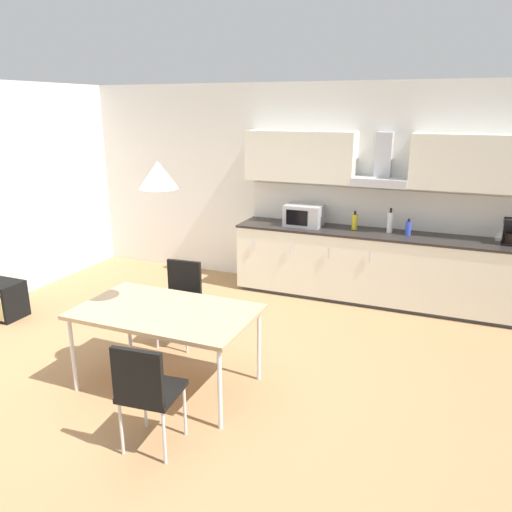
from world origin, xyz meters
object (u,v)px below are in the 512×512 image
Objects in this scene: microwave at (304,215)px; coffee_maker at (511,231)px; bottle_yellow at (355,222)px; bottle_white at (390,222)px; chair_near_right at (146,387)px; bottle_blue at (408,228)px; pendant_lamp at (158,175)px; dining_table at (166,314)px; guitar_amp at (1,299)px; chair_far_left at (181,294)px.

microwave is 1.60× the size of coffee_maker.
bottle_white is (0.44, 0.00, 0.03)m from bottle_yellow.
chair_near_right is at bearing -124.22° from coffee_maker.
bottle_blue is 0.65× the size of pendant_lamp.
bottle_yellow is at bearing 5.06° from microwave.
coffee_maker is at bearing 44.72° from dining_table.
guitar_amp is at bearing -157.78° from coffee_maker.
coffee_maker is 0.34× the size of chair_far_left.
bottle_white reaches higher than guitar_amp.
chair_near_right is (-0.69, -3.68, -0.48)m from bottle_yellow.
bottle_yellow is at bearing 178.97° from coffee_maker.
chair_near_right is (-0.02, -3.63, -0.52)m from microwave.
pendant_lamp is at bearing -97.75° from microwave.
microwave is 1.50× the size of pendant_lamp.
coffee_maker is at bearing -1.44° from bottle_white.
dining_table is 2.98× the size of guitar_amp.
dining_table is 0.93m from chair_near_right.
chair_near_right is at bearing -100.56° from bottle_yellow.
chair_far_left is at bearing 112.96° from chair_near_right.
chair_near_right is (-1.36, -3.63, -0.47)m from bottle_blue.
microwave reaches higher than chair_far_left.
bottle_blue is 3.29m from dining_table.
bottle_yellow reaches higher than chair_near_right.
bottle_blue is 0.67× the size of bottle_white.
bottle_white is at bearing 178.56° from coffee_maker.
bottle_yellow reaches higher than guitar_amp.
dining_table is (-1.71, -2.79, -0.31)m from bottle_blue.
coffee_maker is 0.96× the size of bottle_white.
bottle_yellow is 0.27× the size of chair_near_right.
microwave is at bearing 82.25° from pendant_lamp.
microwave reaches higher than dining_table.
pendant_lamp is (-0.36, 0.84, 1.37)m from chair_near_right.
bottle_white reaches higher than chair_near_right.
bottle_blue is at bearing -4.43° from bottle_yellow.
bottle_white is 2.77m from chair_far_left.
coffee_maker is 4.45m from chair_near_right.
bottle_white is at bearing 166.84° from bottle_blue.
microwave is 2.14m from chair_far_left.
coffee_maker is 0.94× the size of pendant_lamp.
bottle_blue is 0.67m from bottle_yellow.
bottle_blue is at bearing 58.46° from pendant_lamp.
pendant_lamp is at bearing 113.01° from chair_near_right.
dining_table is 1.21m from pendant_lamp.
coffee_maker is 1.26× the size of bottle_yellow.
bottle_yellow is at bearing 69.87° from pendant_lamp.
chair_near_right reaches higher than guitar_amp.
guitar_amp is at bearing -153.04° from bottle_blue.
chair_near_right is at bearing -24.67° from guitar_amp.
pendant_lamp is (0.00, 0.00, 1.21)m from dining_table.
bottle_blue is 0.24× the size of chair_far_left.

